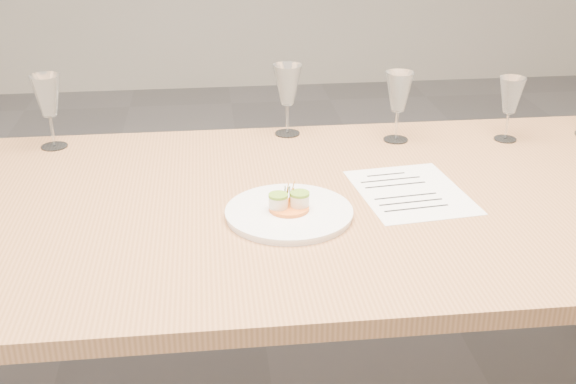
{
  "coord_description": "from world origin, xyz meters",
  "views": [
    {
      "loc": [
        -0.15,
        -1.51,
        1.47
      ],
      "look_at": [
        0.01,
        -0.07,
        0.8
      ],
      "focal_mm": 45.0,
      "sensor_mm": 36.0,
      "label": 1
    }
  ],
  "objects": [
    {
      "name": "wine_glass_2",
      "position": [
        0.37,
        0.35,
        0.89
      ],
      "size": [
        0.08,
        0.08,
        0.2
      ],
      "color": "white",
      "rests_on": "dining_table"
    },
    {
      "name": "dinner_plate",
      "position": [
        0.01,
        -0.09,
        0.76
      ],
      "size": [
        0.28,
        0.28,
        0.07
      ],
      "rotation": [
        0.0,
        0.0,
        0.13
      ],
      "color": "white",
      "rests_on": "dining_table"
    },
    {
      "name": "wine_glass_3",
      "position": [
        0.68,
        0.32,
        0.88
      ],
      "size": [
        0.07,
        0.07,
        0.18
      ],
      "color": "white",
      "rests_on": "dining_table"
    },
    {
      "name": "dining_table",
      "position": [
        0.0,
        0.0,
        0.68
      ],
      "size": [
        2.4,
        1.0,
        0.75
      ],
      "color": "#B67F4F",
      "rests_on": "ground"
    },
    {
      "name": "wine_glass_0",
      "position": [
        -0.58,
        0.41,
        0.89
      ],
      "size": [
        0.08,
        0.08,
        0.2
      ],
      "color": "white",
      "rests_on": "dining_table"
    },
    {
      "name": "wine_glass_1",
      "position": [
        0.07,
        0.44,
        0.89
      ],
      "size": [
        0.08,
        0.08,
        0.2
      ],
      "color": "white",
      "rests_on": "dining_table"
    },
    {
      "name": "recipe_sheet",
      "position": [
        0.32,
        0.01,
        0.75
      ],
      "size": [
        0.28,
        0.33,
        0.0
      ],
      "rotation": [
        0.0,
        0.0,
        0.12
      ],
      "color": "white",
      "rests_on": "dining_table"
    }
  ]
}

